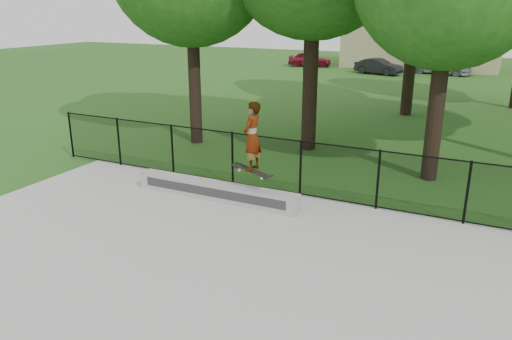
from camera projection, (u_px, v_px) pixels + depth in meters
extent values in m
plane|color=#295919|center=(165.00, 317.00, 8.06)|extent=(100.00, 100.00, 0.00)
cube|color=#AAABA5|center=(165.00, 315.00, 8.05)|extent=(14.00, 12.00, 0.06)
cube|color=#ACADA7|center=(216.00, 191.00, 12.74)|extent=(4.50, 0.40, 0.46)
imported|color=maroon|center=(310.00, 59.00, 41.66)|extent=(3.77, 2.15, 1.21)
imported|color=black|center=(378.00, 66.00, 36.86)|extent=(3.35, 1.96, 1.14)
imported|color=#9797AB|center=(441.00, 65.00, 36.94)|extent=(4.35, 2.56, 1.29)
cube|color=black|center=(252.00, 171.00, 11.97)|extent=(0.82, 0.23, 0.23)
imported|color=#B6F0F0|center=(252.00, 137.00, 11.70)|extent=(0.41, 0.61, 1.65)
cylinder|color=black|center=(71.00, 135.00, 16.20)|extent=(0.06, 0.06, 1.50)
cylinder|color=black|center=(119.00, 142.00, 15.36)|extent=(0.06, 0.06, 1.50)
cylinder|color=black|center=(172.00, 150.00, 14.52)|extent=(0.06, 0.06, 1.50)
cylinder|color=black|center=(232.00, 158.00, 13.68)|extent=(0.06, 0.06, 1.50)
cylinder|color=black|center=(300.00, 168.00, 12.84)|extent=(0.06, 0.06, 1.50)
cylinder|color=black|center=(378.00, 180.00, 11.99)|extent=(0.06, 0.06, 1.50)
cylinder|color=black|center=(467.00, 193.00, 11.15)|extent=(0.06, 0.06, 1.50)
cylinder|color=black|center=(301.00, 141.00, 12.61)|extent=(16.00, 0.04, 0.04)
cylinder|color=black|center=(300.00, 194.00, 13.05)|extent=(16.00, 0.04, 0.04)
cube|color=black|center=(300.00, 168.00, 12.84)|extent=(16.00, 0.01, 1.50)
cylinder|color=black|center=(411.00, 58.00, 22.38)|extent=(0.44, 0.44, 5.20)
cylinder|color=black|center=(310.00, 77.00, 16.85)|extent=(0.44, 0.44, 5.05)
cylinder|color=black|center=(195.00, 79.00, 17.74)|extent=(0.44, 0.44, 4.66)
cylinder|color=black|center=(436.00, 106.00, 13.89)|extent=(0.44, 0.44, 4.26)
cube|color=#BFB486|center=(422.00, 42.00, 40.65)|extent=(12.00, 6.00, 4.00)
cube|color=#3F3833|center=(425.00, 15.00, 39.98)|extent=(12.40, 6.40, 0.30)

